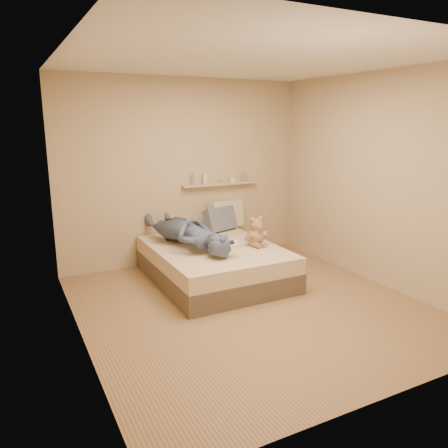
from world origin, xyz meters
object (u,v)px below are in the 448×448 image
game_console (230,244)px  wall_shelf (220,184)px  pillow_grey (220,219)px  person (187,231)px  dark_plush (171,231)px  pillow_cream (226,214)px  bed (214,263)px  teddy_bear (256,234)px

game_console → wall_shelf: bearing=67.4°
pillow_grey → person: bearing=-144.8°
dark_plush → pillow_cream: bearing=19.0°
bed → person: person is taller
bed → dark_plush: size_ratio=6.02×
bed → game_console: game_console is taller
teddy_bear → pillow_cream: (0.11, 1.05, 0.04)m
game_console → bed: bearing=85.2°
teddy_bear → pillow_grey: size_ratio=0.76×
game_console → dark_plush: dark_plush is taller
game_console → pillow_grey: pillow_grey is taller
pillow_grey → dark_plush: bearing=-166.1°
dark_plush → wall_shelf: bearing=24.1°
pillow_cream → person: (-0.90, -0.66, -0.01)m
person → teddy_bear: bearing=143.6°
dark_plush → pillow_grey: 0.85m
bed → game_console: (-0.04, -0.51, 0.40)m
pillow_cream → person: bearing=-144.0°
teddy_bear → wall_shelf: size_ratio=0.32×
bed → teddy_bear: bearing=-23.6°
teddy_bear → dark_plush: size_ratio=1.21×
pillow_grey → pillow_cream: bearing=39.1°
bed → wall_shelf: size_ratio=1.58×
game_console → pillow_grey: (0.48, 1.20, -0.00)m
bed → pillow_cream: pillow_cream is taller
teddy_bear → person: size_ratio=0.24×
dark_plush → pillow_cream: 1.06m
game_console → pillow_grey: 1.29m
teddy_bear → pillow_cream: size_ratio=0.69×
wall_shelf → game_console: bearing=-112.6°
game_console → dark_plush: 1.06m
game_console → wall_shelf: (0.59, 1.42, 0.48)m
bed → game_console: 0.65m
wall_shelf → bed: bearing=-121.2°
game_console → pillow_cream: 1.49m
pillow_grey → game_console: bearing=-111.5°
game_console → teddy_bear: size_ratio=0.51×
pillow_cream → pillow_grey: (-0.17, -0.14, -0.03)m
bed → game_console: bearing=-94.8°
game_console → person: bearing=110.3°
game_console → pillow_grey: size_ratio=0.39×
pillow_cream → teddy_bear: bearing=-96.0°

